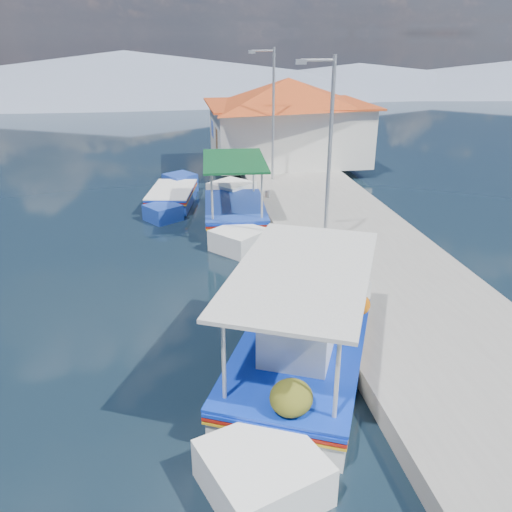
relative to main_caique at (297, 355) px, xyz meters
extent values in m
plane|color=black|center=(-2.19, 4.14, -0.57)|extent=(160.00, 160.00, 0.00)
cube|color=gray|center=(3.71, 10.14, -0.32)|extent=(5.00, 44.00, 0.50)
cylinder|color=#A5A8AD|center=(1.61, 1.14, 0.08)|extent=(0.20, 0.20, 0.30)
cylinder|color=#A5A8AD|center=(1.61, 6.14, 0.08)|extent=(0.20, 0.20, 0.30)
cylinder|color=#A5A8AD|center=(1.61, 12.14, 0.08)|extent=(0.20, 0.20, 0.30)
cylinder|color=#A5A8AD|center=(1.61, 18.14, 0.08)|extent=(0.20, 0.20, 0.30)
cube|color=white|center=(0.04, -0.08, -0.32)|extent=(4.38, 5.58, 1.09)
cube|color=white|center=(-1.34, 2.91, -0.18)|extent=(2.33, 2.33, 1.20)
cube|color=white|center=(1.37, -2.98, -0.32)|extent=(2.27, 2.27, 1.03)
cube|color=#0E33BD|center=(0.04, -0.08, 0.19)|extent=(4.51, 5.74, 0.07)
cube|color=#A6190E|center=(0.04, -0.08, 0.09)|extent=(4.51, 5.74, 0.06)
cube|color=gold|center=(0.04, -0.08, 0.01)|extent=(4.51, 5.74, 0.05)
cube|color=#0E33BD|center=(0.04, -0.08, 0.27)|extent=(4.51, 5.71, 0.06)
cube|color=brown|center=(0.04, -0.08, 0.23)|extent=(4.15, 5.40, 0.06)
cube|color=white|center=(0.18, -0.40, 0.86)|extent=(1.88, 1.94, 1.26)
cube|color=silver|center=(0.18, -0.40, 1.52)|extent=(2.05, 2.09, 0.07)
cylinder|color=beige|center=(-1.76, 1.39, 1.15)|extent=(0.08, 0.08, 1.84)
cylinder|color=beige|center=(0.08, 2.24, 1.15)|extent=(0.08, 0.08, 1.84)
cylinder|color=beige|center=(0.00, -2.40, 1.15)|extent=(0.08, 0.08, 1.84)
cylinder|color=beige|center=(1.83, -1.56, 1.15)|extent=(0.08, 0.08, 1.84)
cube|color=silver|center=(0.04, -0.08, 2.07)|extent=(4.49, 5.63, 0.08)
ellipsoid|color=#3E4713|center=(-1.05, 1.18, 0.56)|extent=(0.87, 0.96, 0.65)
ellipsoid|color=#3E4713|center=(-0.56, 2.04, 0.51)|extent=(0.73, 0.81, 0.55)
ellipsoid|color=#3E4713|center=(1.11, -1.86, 0.52)|extent=(0.78, 0.86, 0.58)
sphere|color=#DD6507|center=(0.79, 1.02, 1.09)|extent=(0.46, 0.46, 0.46)
cube|color=white|center=(-0.06, 10.29, -0.33)|extent=(2.54, 4.32, 1.06)
cube|color=white|center=(-0.26, 13.08, -0.19)|extent=(2.27, 2.27, 1.17)
cube|color=white|center=(0.15, 7.59, -0.33)|extent=(2.21, 2.21, 1.01)
cube|color=#0E33BD|center=(-0.06, 10.29, 0.17)|extent=(2.62, 4.44, 0.07)
cube|color=#A6190E|center=(-0.06, 10.29, 0.08)|extent=(2.62, 4.44, 0.06)
cube|color=gold|center=(-0.06, 10.29, 0.00)|extent=(2.62, 4.44, 0.04)
cube|color=#1B3DA5|center=(-0.06, 10.29, 0.24)|extent=(2.63, 4.40, 0.06)
cube|color=brown|center=(-0.06, 10.29, 0.21)|extent=(2.35, 4.22, 0.06)
cylinder|color=beige|center=(-1.08, 11.97, 1.11)|extent=(0.08, 0.08, 1.79)
cylinder|color=beige|center=(0.71, 12.10, 1.11)|extent=(0.08, 0.08, 1.79)
cylinder|color=beige|center=(-0.82, 8.48, 1.11)|extent=(0.08, 0.08, 1.79)
cylinder|color=beige|center=(0.97, 8.62, 1.11)|extent=(0.08, 0.08, 1.79)
cube|color=#0D4521|center=(-0.06, 10.29, 2.00)|extent=(2.65, 4.32, 0.08)
cube|color=#1B3DA5|center=(-2.48, 13.36, -0.36)|extent=(2.34, 3.57, 0.92)
cube|color=#1B3DA5|center=(-2.90, 15.52, -0.24)|extent=(1.74, 1.74, 1.01)
cube|color=#1B3DA5|center=(-2.07, 11.27, -0.36)|extent=(1.69, 1.69, 0.87)
cube|color=#0E33BD|center=(-2.48, 13.36, 0.07)|extent=(2.41, 3.67, 0.06)
cube|color=#A6190E|center=(-2.48, 13.36, -0.01)|extent=(2.41, 3.67, 0.05)
cube|color=gold|center=(-2.48, 13.36, -0.08)|extent=(2.41, 3.67, 0.04)
cube|color=white|center=(-2.48, 13.36, 0.13)|extent=(2.42, 3.64, 0.05)
cube|color=brown|center=(-2.48, 13.36, 0.10)|extent=(2.19, 3.47, 0.05)
cube|color=silver|center=(4.01, 19.14, 1.43)|extent=(8.00, 6.00, 3.00)
cube|color=red|center=(4.01, 19.14, 2.98)|extent=(8.64, 6.48, 0.10)
pyramid|color=red|center=(4.01, 19.14, 3.63)|extent=(10.49, 10.49, 1.40)
cube|color=brown|center=(0.03, 18.14, 0.93)|extent=(0.06, 1.00, 2.00)
cube|color=#0E33BD|center=(0.03, 20.64, 1.53)|extent=(0.06, 1.20, 0.90)
cylinder|color=#A5A8AD|center=(2.41, 6.14, 2.93)|extent=(0.12, 0.12, 6.00)
cylinder|color=#A5A8AD|center=(1.91, 6.14, 5.78)|extent=(1.00, 0.08, 0.08)
cube|color=#A5A8AD|center=(1.41, 6.14, 5.73)|extent=(0.30, 0.14, 0.14)
cylinder|color=#A5A8AD|center=(2.41, 15.14, 2.93)|extent=(0.12, 0.12, 6.00)
cylinder|color=#A5A8AD|center=(1.91, 15.14, 5.78)|extent=(1.00, 0.08, 0.08)
cube|color=#A5A8AD|center=(1.41, 15.14, 5.73)|extent=(0.30, 0.14, 0.14)
cone|color=slate|center=(-7.19, 60.14, 1.88)|extent=(96.00, 96.00, 5.50)
cone|color=slate|center=(22.81, 60.14, 1.03)|extent=(76.80, 76.80, 3.80)
camera|label=1|loc=(-2.48, -9.43, 6.48)|focal=36.82mm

